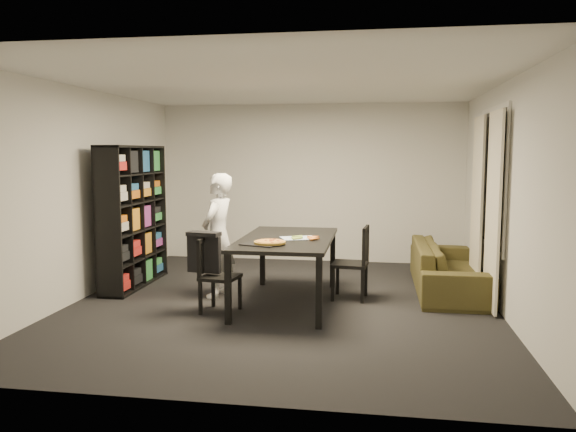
% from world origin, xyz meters
% --- Properties ---
extents(room, '(5.01, 5.51, 2.61)m').
position_xyz_m(room, '(0.00, 0.00, 1.30)').
color(room, black).
rests_on(room, ground).
extents(window_pane, '(0.02, 1.40, 1.60)m').
position_xyz_m(window_pane, '(2.48, 0.60, 1.50)').
color(window_pane, black).
rests_on(window_pane, room).
extents(window_frame, '(0.03, 1.52, 1.72)m').
position_xyz_m(window_frame, '(2.48, 0.60, 1.50)').
color(window_frame, white).
rests_on(window_frame, room).
extents(curtain_left, '(0.03, 0.70, 2.25)m').
position_xyz_m(curtain_left, '(2.40, 0.08, 1.15)').
color(curtain_left, beige).
rests_on(curtain_left, room).
extents(curtain_right, '(0.03, 0.70, 2.25)m').
position_xyz_m(curtain_right, '(2.40, 1.12, 1.15)').
color(curtain_right, beige).
rests_on(curtain_right, room).
extents(bookshelf, '(0.35, 1.50, 1.90)m').
position_xyz_m(bookshelf, '(-2.16, 0.60, 0.95)').
color(bookshelf, black).
rests_on(bookshelf, room).
extents(dining_table, '(1.07, 1.92, 0.80)m').
position_xyz_m(dining_table, '(0.04, 0.00, 0.73)').
color(dining_table, black).
rests_on(dining_table, room).
extents(chair_left, '(0.45, 0.45, 0.85)m').
position_xyz_m(chair_left, '(-0.72, -0.46, 0.48)').
color(chair_left, black).
rests_on(chair_left, room).
extents(chair_right, '(0.46, 0.46, 0.91)m').
position_xyz_m(chair_right, '(0.87, 0.34, 0.52)').
color(chair_right, black).
rests_on(chair_right, room).
extents(draped_jacket, '(0.40, 0.22, 0.47)m').
position_xyz_m(draped_jacket, '(-0.84, -0.44, 0.70)').
color(draped_jacket, black).
rests_on(draped_jacket, chair_left).
extents(person, '(0.47, 0.63, 1.55)m').
position_xyz_m(person, '(-0.86, 0.22, 0.78)').
color(person, silver).
rests_on(person, room).
extents(baking_tray, '(0.48, 0.43, 0.01)m').
position_xyz_m(baking_tray, '(-0.15, -0.53, 0.81)').
color(baking_tray, black).
rests_on(baking_tray, dining_table).
extents(pepperoni_pizza, '(0.35, 0.35, 0.03)m').
position_xyz_m(pepperoni_pizza, '(-0.06, -0.52, 0.83)').
color(pepperoni_pizza, '#AA8331').
rests_on(pepperoni_pizza, dining_table).
extents(kitchen_towel, '(0.48, 0.43, 0.01)m').
position_xyz_m(kitchen_towel, '(0.19, -0.04, 0.81)').
color(kitchen_towel, silver).
rests_on(kitchen_towel, dining_table).
extents(pizza_slices, '(0.39, 0.33, 0.01)m').
position_xyz_m(pizza_slices, '(0.27, -0.05, 0.82)').
color(pizza_slices, gold).
rests_on(pizza_slices, dining_table).
extents(sofa, '(0.84, 2.15, 0.63)m').
position_xyz_m(sofa, '(2.04, 0.94, 0.31)').
color(sofa, '#3A3017').
rests_on(sofa, room).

